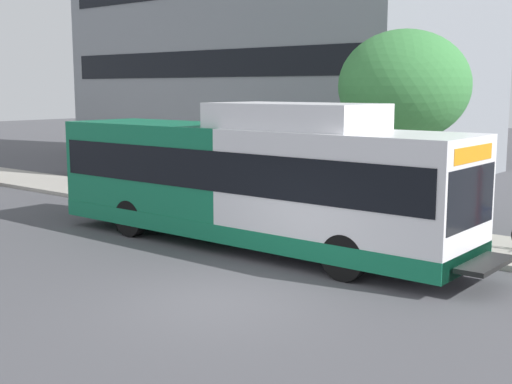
{
  "coord_description": "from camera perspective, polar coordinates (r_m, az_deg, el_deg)",
  "views": [
    {
      "loc": [
        -9.17,
        -8.26,
        4.0
      ],
      "look_at": [
        2.88,
        1.57,
        1.6
      ],
      "focal_mm": 47.36,
      "sensor_mm": 36.0,
      "label": 1
    }
  ],
  "objects": [
    {
      "name": "transit_bus",
      "position": [
        16.97,
        -0.52,
        1.0
      ],
      "size": [
        2.58,
        12.25,
        3.65
      ],
      "color": "white",
      "rests_on": "ground"
    },
    {
      "name": "sidewalk_curb",
      "position": [
        21.91,
        -2.18,
        -1.57
      ],
      "size": [
        3.0,
        56.0,
        0.14
      ],
      "primitive_type": "cube",
      "color": "#A8A399",
      "rests_on": "ground"
    },
    {
      "name": "street_tree_near_stop",
      "position": [
        19.48,
        12.39,
        8.71
      ],
      "size": [
        3.67,
        3.67,
        5.48
      ],
      "color": "#4C3823",
      "rests_on": "sidewalk_curb"
    }
  ]
}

